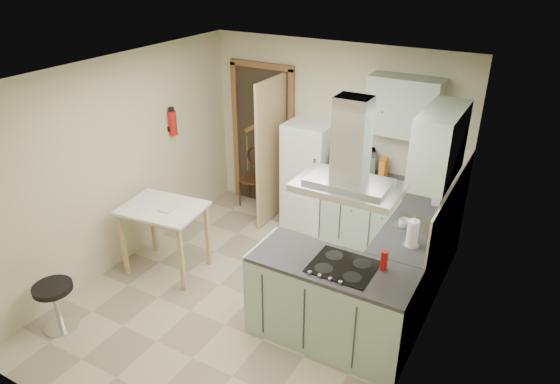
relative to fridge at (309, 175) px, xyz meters
The scene contains 28 objects.
floor 1.96m from the fridge, 83.66° to the right, with size 4.20×4.20×0.00m, color #B5AA8C.
ceiling 2.52m from the fridge, 83.66° to the right, with size 4.20×4.20×0.00m, color silver.
back_wall 0.62m from the fridge, 56.31° to the left, with size 3.60×3.60×0.00m, color beige.
left_wall 2.46m from the fridge, 131.63° to the right, with size 4.20×4.20×0.00m, color beige.
right_wall 2.74m from the fridge, 41.99° to the right, with size 4.20×4.20×0.00m, color beige.
doorway 0.99m from the fridge, 163.30° to the left, with size 1.10×0.12×2.10m, color brown.
fridge is the anchor object (origin of this frame).
counter_back 0.91m from the fridge, ahead, with size 1.08×0.60×0.90m, color #9EB2A0.
counter_right 1.85m from the fridge, 21.66° to the right, with size 0.60×1.95×0.90m, color #9EB2A0.
splashback 1.26m from the fridge, 13.94° to the left, with size 1.68×0.02×0.50m, color beige.
wall_cabinet_back 1.60m from the fridge, ahead, with size 0.85×0.35×0.70m, color #9EB2A0.
wall_cabinet_right 2.33m from the fridge, 27.50° to the right, with size 0.35×0.90×0.70m, color #9EB2A0.
peninsula 2.35m from the fridge, 58.26° to the right, with size 1.55×0.65×0.90m, color #9EB2A0.
hob 2.39m from the fridge, 56.21° to the right, with size 0.58×0.50×0.01m, color black.
extractor_hood 2.57m from the fridge, 56.21° to the right, with size 0.90×0.55×0.10m, color silver.
sink 1.91m from the fridge, 26.57° to the right, with size 0.45×0.40×0.01m, color silver.
fire_extinguisher 1.93m from the fridge, 149.70° to the right, with size 0.10×0.10×0.32m, color #B2140F.
drop_leaf_table 2.11m from the fridge, 117.88° to the right, with size 0.92×0.69×0.86m, color tan.
bentwood_chair 1.07m from the fridge, behind, with size 0.36×0.36×0.82m, color #522F1B.
stool 3.46m from the fridge, 111.68° to the right, with size 0.39×0.39×0.52m, color black.
microwave 0.67m from the fridge, ahead, with size 0.56×0.38×0.31m, color black.
kettle 1.38m from the fridge, ahead, with size 0.16×0.16×0.23m, color white.
cereal_box 1.04m from the fridge, ahead, with size 0.07×0.18×0.27m, color orange.
soap_bottle 1.80m from the fridge, 10.19° to the right, with size 0.09×0.09×0.19m, color #AFB1BB.
paper_towel 2.22m from the fridge, 36.63° to the right, with size 0.11×0.11×0.29m, color white.
cup 1.89m from the fridge, 32.07° to the right, with size 0.12×0.12×0.09m, color silver.
red_bottle 2.48m from the fridge, 47.80° to the right, with size 0.07×0.07×0.19m, color red.
book 2.09m from the fridge, 117.40° to the right, with size 0.15×0.21×0.09m, color #98324A.
Camera 1 is at (2.49, -3.77, 3.55)m, focal length 32.00 mm.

